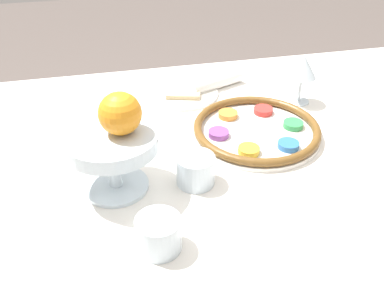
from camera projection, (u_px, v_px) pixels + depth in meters
dining_table at (236, 254)px, 1.25m from camera, size 1.35×0.95×0.73m
seder_plate at (256, 130)px, 1.08m from camera, size 0.30×0.30×0.03m
wine_glass at (303, 68)px, 1.17m from camera, size 0.07×0.07×0.14m
fruit_stand at (112, 147)px, 0.87m from camera, size 0.19×0.19×0.13m
orange_fruit at (120, 113)px, 0.83m from camera, size 0.08×0.08×0.08m
bread_plate at (184, 93)px, 1.26m from camera, size 0.19×0.19×0.02m
napkin_roll at (216, 82)px, 1.29m from camera, size 0.17×0.10×0.04m
cup_near at (159, 234)px, 0.77m from camera, size 0.08×0.08×0.06m
cup_mid at (196, 170)px, 0.92m from camera, size 0.08×0.08×0.06m
spoon at (204, 82)px, 1.32m from camera, size 0.15×0.07×0.01m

